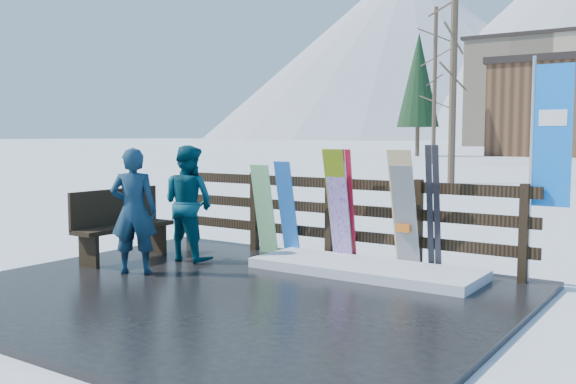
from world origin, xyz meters
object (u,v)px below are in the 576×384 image
Objects in this scene: snowboard_5 at (404,211)px; person_back at (188,203)px; snowboard_0 at (287,209)px; snowboard_4 at (405,219)px; bench at (121,222)px; snowboard_2 at (338,206)px; snowboard_1 at (264,209)px; rental_flag at (547,144)px; person_front at (134,211)px; snowboard_3 at (339,212)px.

snowboard_5 is 2.90m from person_back.
snowboard_5 reaches higher than snowboard_0.
person_back is (-2.76, -0.97, 0.11)m from snowboard_4.
snowboard_4 is (3.57, 1.45, 0.16)m from bench.
snowboard_0 is at bearing 180.00° from snowboard_2.
snowboard_1 is 3.90m from rental_flag.
bench is at bearing -151.03° from snowboard_2.
person_front is at bearing -31.72° from bench.
snowboard_5 is (-0.02, 0.00, 0.09)m from snowboard_4.
person_back reaches higher than snowboard_5.
person_back reaches higher than snowboard_4.
snowboard_1 is 1.23m from snowboard_2.
bench is at bearing -157.82° from snowboard_5.
snowboard_0 is at bearing 180.00° from snowboard_4.
snowboard_2 is at bearing 28.97° from bench.
person_back is at bearing -151.77° from snowboard_2.
snowboard_1 is 0.84× the size of snowboard_5.
snowboard_3 reaches higher than bench.
snowboard_3 is at bearing 180.00° from snowboard_4.
snowboard_2 is at bearing 0.00° from snowboard_1.
person_front reaches higher than snowboard_3.
person_front reaches higher than snowboard_0.
snowboard_5 is at bearing 0.00° from snowboard_1.
person_front is at bearing -132.19° from snowboard_3.
snowboard_2 is 1.00× the size of snowboard_5.
person_back is at bearing -164.14° from rental_flag.
person_back is at bearing -151.93° from snowboard_3.
bench is 2.01m from snowboard_1.
person_front is at bearing -144.23° from snowboard_4.
snowboard_0 is 1.00× the size of snowboard_4.
rental_flag reaches higher than person_front.
snowboard_3 is (0.01, 0.00, -0.08)m from snowboard_2.
bench is 3.84m from snowboard_5.
rental_flag is at bearing 18.39° from bench.
snowboard_2 is 1.13× the size of snowboard_3.
snowboard_5 reaches higher than snowboard_2.
snowboard_0 is 1.05× the size of snowboard_1.
rental_flag is at bearing 9.50° from snowboard_5.
snowboard_1 is 2.18m from snowboard_4.
person_back reaches higher than snowboard_1.
snowboard_5 is (2.16, 0.00, 0.12)m from snowboard_1.
bench is 1.09× the size of snowboard_4.
snowboard_5 reaches higher than snowboard_3.
snowboard_0 is 0.87× the size of person_back.
snowboard_4 is at bearing 0.00° from snowboard_0.
snowboard_3 is at bearing 0.00° from snowboard_0.
person_back is (-2.73, -0.97, 0.02)m from snowboard_5.
snowboard_4 is 3.37m from person_front.
snowboard_5 is at bearing 22.18° from bench.
rental_flag is (1.61, 0.27, 0.84)m from snowboard_5.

